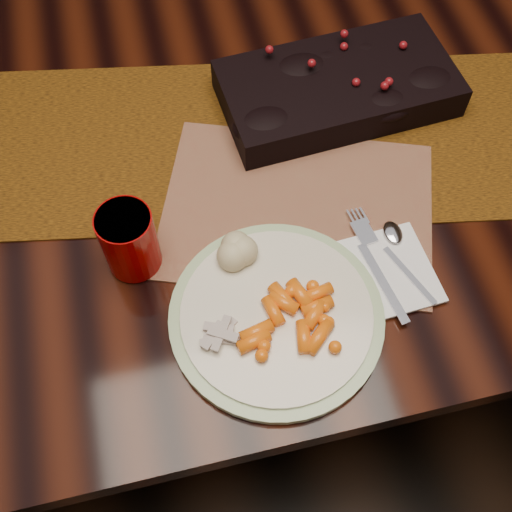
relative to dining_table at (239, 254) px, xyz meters
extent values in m
plane|color=black|center=(0.00, 0.00, -0.38)|extent=(5.00, 5.00, 0.00)
cube|color=black|center=(0.00, 0.00, 0.00)|extent=(1.80, 1.00, 0.75)
cube|color=#312109|center=(-0.05, 0.01, 0.38)|extent=(1.75, 0.65, 0.00)
cube|color=brown|center=(0.06, -0.16, 0.38)|extent=(0.49, 0.42, 0.00)
cylinder|color=beige|center=(-0.01, -0.33, 0.39)|extent=(0.30, 0.30, 0.02)
cube|color=white|center=(0.17, -0.30, 0.38)|extent=(0.13, 0.14, 0.00)
cylinder|color=#860201|center=(-0.19, -0.19, 0.43)|extent=(0.10, 0.10, 0.11)
camera|label=1|loc=(-0.12, -0.68, 1.19)|focal=45.00mm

